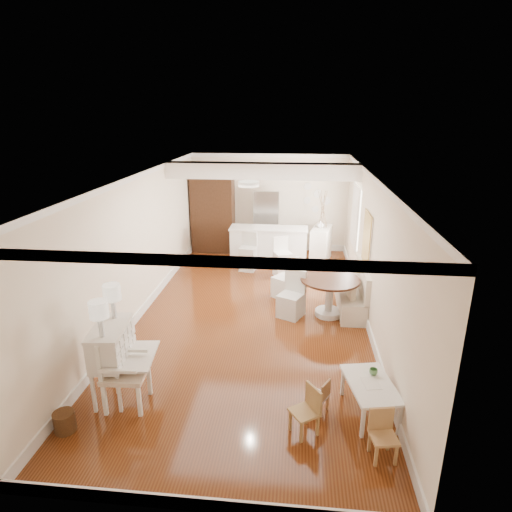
% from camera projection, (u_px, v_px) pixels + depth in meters
% --- Properties ---
extents(room, '(9.00, 9.04, 2.82)m').
position_uv_depth(room, '(256.00, 217.00, 8.31)').
color(room, brown).
rests_on(room, ground).
extents(secretary_bureau, '(0.96, 0.98, 1.11)m').
position_uv_depth(secretary_bureau, '(113.00, 361.00, 6.08)').
color(secretary_bureau, white).
rests_on(secretary_bureau, ground).
extents(gustavian_armchair, '(0.64, 0.64, 1.06)m').
position_uv_depth(gustavian_armchair, '(126.00, 372.00, 5.88)').
color(gustavian_armchair, white).
rests_on(gustavian_armchair, ground).
extents(wicker_basket, '(0.30, 0.30, 0.27)m').
position_uv_depth(wicker_basket, '(65.00, 422.00, 5.50)').
color(wicker_basket, '#4E3018').
rests_on(wicker_basket, ground).
extents(kids_table, '(0.76, 1.06, 0.48)m').
position_uv_depth(kids_table, '(369.00, 398.00, 5.78)').
color(kids_table, white).
rests_on(kids_table, ground).
extents(kids_chair_a, '(0.44, 0.44, 0.66)m').
position_uv_depth(kids_chair_a, '(304.00, 411.00, 5.40)').
color(kids_chair_a, '#AB854E').
rests_on(kids_chair_a, ground).
extents(kids_chair_b, '(0.33, 0.33, 0.50)m').
position_uv_depth(kids_chair_b, '(318.00, 395.00, 5.83)').
color(kids_chair_b, '#976C45').
rests_on(kids_chair_b, ground).
extents(kids_chair_c, '(0.35, 0.35, 0.62)m').
position_uv_depth(kids_chair_c, '(384.00, 436.00, 5.01)').
color(kids_chair_c, tan).
rests_on(kids_chair_c, ground).
extents(banquette, '(0.52, 1.60, 0.98)m').
position_uv_depth(banquette, '(351.00, 288.00, 8.77)').
color(banquette, silver).
rests_on(banquette, ground).
extents(dining_table, '(1.56, 1.56, 0.80)m').
position_uv_depth(dining_table, '(329.00, 297.00, 8.55)').
color(dining_table, '#442316').
rests_on(dining_table, ground).
extents(slip_chair_near, '(0.60, 0.61, 0.94)m').
position_uv_depth(slip_chair_near, '(291.00, 295.00, 8.50)').
color(slip_chair_near, silver).
rests_on(slip_chair_near, ground).
extents(slip_chair_far, '(0.64, 0.63, 0.94)m').
position_uv_depth(slip_chair_far, '(285.00, 277.00, 9.39)').
color(slip_chair_far, silver).
rests_on(slip_chair_far, ground).
extents(breakfast_counter, '(2.05, 0.65, 1.03)m').
position_uv_depth(breakfast_counter, '(269.00, 246.00, 11.39)').
color(breakfast_counter, white).
rests_on(breakfast_counter, ground).
extents(bar_stool_left, '(0.45, 0.45, 0.99)m').
position_uv_depth(bar_stool_left, '(248.00, 252.00, 11.00)').
color(bar_stool_left, silver).
rests_on(bar_stool_left, ground).
extents(bar_stool_right, '(0.52, 0.52, 0.98)m').
position_uv_depth(bar_stool_right, '(283.00, 257.00, 10.59)').
color(bar_stool_right, white).
rests_on(bar_stool_right, ground).
extents(pantry_cabinet, '(1.20, 0.60, 2.30)m').
position_uv_depth(pantry_cabinet, '(213.00, 212.00, 12.37)').
color(pantry_cabinet, '#381E11').
rests_on(pantry_cabinet, ground).
extents(fridge, '(0.75, 0.65, 1.80)m').
position_uv_depth(fridge, '(278.00, 223.00, 12.24)').
color(fridge, silver).
rests_on(fridge, ground).
extents(sideboard, '(0.65, 1.07, 0.95)m').
position_uv_depth(sideboard, '(321.00, 244.00, 11.69)').
color(sideboard, beige).
rests_on(sideboard, ground).
extents(pencil_cup, '(0.14, 0.14, 0.09)m').
position_uv_depth(pencil_cup, '(373.00, 372.00, 5.88)').
color(pencil_cup, '#508A51').
rests_on(pencil_cup, kids_table).
extents(branch_vase, '(0.18, 0.18, 0.18)m').
position_uv_depth(branch_vase, '(320.00, 224.00, 11.52)').
color(branch_vase, white).
rests_on(branch_vase, sideboard).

